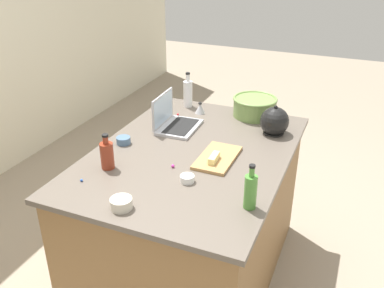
# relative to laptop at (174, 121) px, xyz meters

# --- Properties ---
(ground_plane) EXTENTS (12.00, 12.00, 0.00)m
(ground_plane) POSITION_rel_laptop_xyz_m (-0.26, -0.24, -0.95)
(ground_plane) COLOR gray
(island_counter) EXTENTS (1.51, 1.08, 0.90)m
(island_counter) POSITION_rel_laptop_xyz_m (-0.26, -0.24, -0.50)
(island_counter) COLOR olive
(island_counter) RESTS_ON ground
(laptop) EXTENTS (0.32, 0.24, 0.22)m
(laptop) POSITION_rel_laptop_xyz_m (0.00, 0.00, 0.00)
(laptop) COLOR #B7B7BC
(laptop) RESTS_ON island_counter
(mixing_bowl_large) EXTENTS (0.30, 0.30, 0.13)m
(mixing_bowl_large) POSITION_rel_laptop_xyz_m (0.40, -0.42, 0.02)
(mixing_bowl_large) COLOR #72934C
(mixing_bowl_large) RESTS_ON island_counter
(bottle_vinegar) EXTENTS (0.06, 0.06, 0.25)m
(bottle_vinegar) POSITION_rel_laptop_xyz_m (0.38, 0.07, 0.06)
(bottle_vinegar) COLOR white
(bottle_vinegar) RESTS_ON island_counter
(bottle_soy) EXTENTS (0.07, 0.07, 0.20)m
(bottle_soy) POSITION_rel_laptop_xyz_m (-0.61, 0.10, 0.03)
(bottle_soy) COLOR maroon
(bottle_soy) RESTS_ON island_counter
(bottle_olive) EXTENTS (0.06, 0.06, 0.22)m
(bottle_olive) POSITION_rel_laptop_xyz_m (-0.66, -0.69, 0.04)
(bottle_olive) COLOR #4C8C38
(bottle_olive) RESTS_ON island_counter
(kettle) EXTENTS (0.21, 0.18, 0.20)m
(kettle) POSITION_rel_laptop_xyz_m (0.17, -0.61, 0.03)
(kettle) COLOR black
(kettle) RESTS_ON island_counter
(cutting_board) EXTENTS (0.34, 0.19, 0.02)m
(cutting_board) POSITION_rel_laptop_xyz_m (-0.29, -0.40, -0.04)
(cutting_board) COLOR #AD7F4C
(cutting_board) RESTS_ON island_counter
(butter_stick_left) EXTENTS (0.11, 0.04, 0.04)m
(butter_stick_left) POSITION_rel_laptop_xyz_m (-0.35, -0.40, -0.01)
(butter_stick_left) COLOR #F4E58C
(butter_stick_left) RESTS_ON cutting_board
(ramekin_small) EXTENTS (0.07, 0.07, 0.04)m
(ramekin_small) POSITION_rel_laptop_xyz_m (-0.57, -0.34, -0.03)
(ramekin_small) COLOR white
(ramekin_small) RESTS_ON island_counter
(ramekin_medium) EXTENTS (0.08, 0.08, 0.04)m
(ramekin_medium) POSITION_rel_laptop_xyz_m (-0.33, 0.18, -0.03)
(ramekin_medium) COLOR slate
(ramekin_medium) RESTS_ON island_counter
(ramekin_wide) EXTENTS (0.10, 0.10, 0.05)m
(ramekin_wide) POSITION_rel_laptop_xyz_m (-0.90, -0.16, -0.02)
(ramekin_wide) COLOR beige
(ramekin_wide) RESTS_ON island_counter
(kitchen_timer) EXTENTS (0.07, 0.07, 0.08)m
(kitchen_timer) POSITION_rel_laptop_xyz_m (0.29, -0.06, -0.01)
(kitchen_timer) COLOR #B2B2B7
(kitchen_timer) RESTS_ON island_counter
(candy_0) EXTENTS (0.02, 0.02, 0.02)m
(candy_0) POSITION_rel_laptop_xyz_m (-0.47, -0.21, -0.04)
(candy_0) COLOR #CC3399
(candy_0) RESTS_ON island_counter
(candy_1) EXTENTS (0.02, 0.02, 0.02)m
(candy_1) POSITION_rel_laptop_xyz_m (-0.34, 0.20, -0.04)
(candy_1) COLOR red
(candy_1) RESTS_ON island_counter
(candy_2) EXTENTS (0.02, 0.02, 0.02)m
(candy_2) POSITION_rel_laptop_xyz_m (0.19, 0.06, -0.04)
(candy_2) COLOR red
(candy_2) RESTS_ON island_counter
(candy_4) EXTENTS (0.01, 0.01, 0.01)m
(candy_4) POSITION_rel_laptop_xyz_m (-0.78, 0.15, -0.04)
(candy_4) COLOR blue
(candy_4) RESTS_ON island_counter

